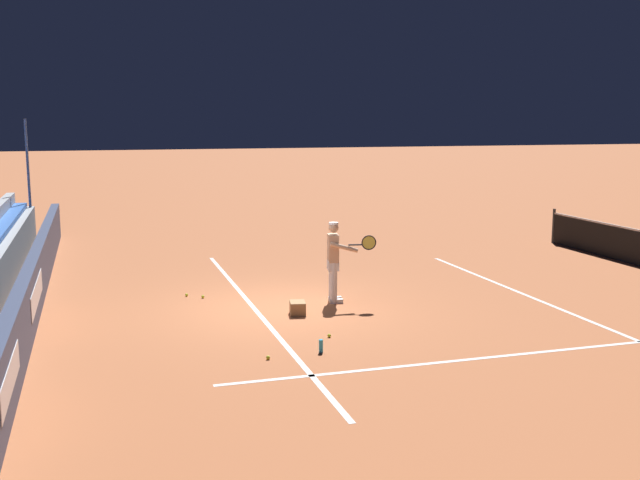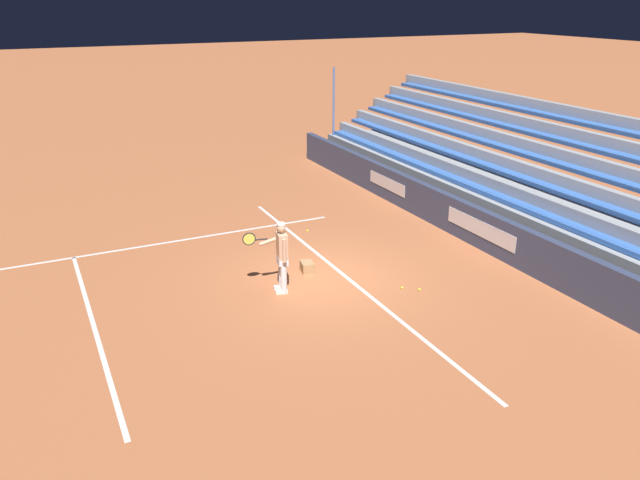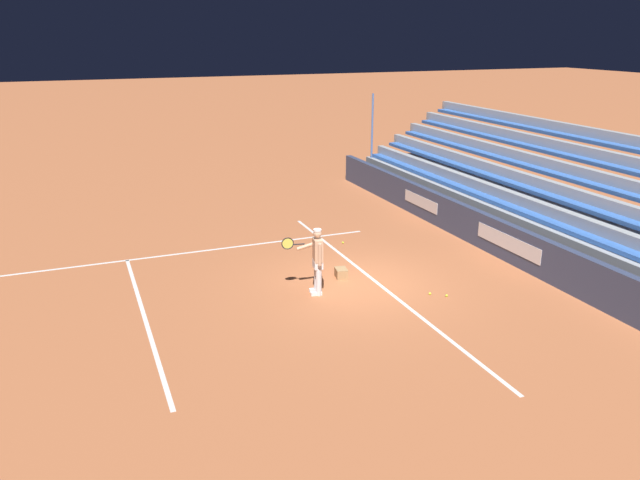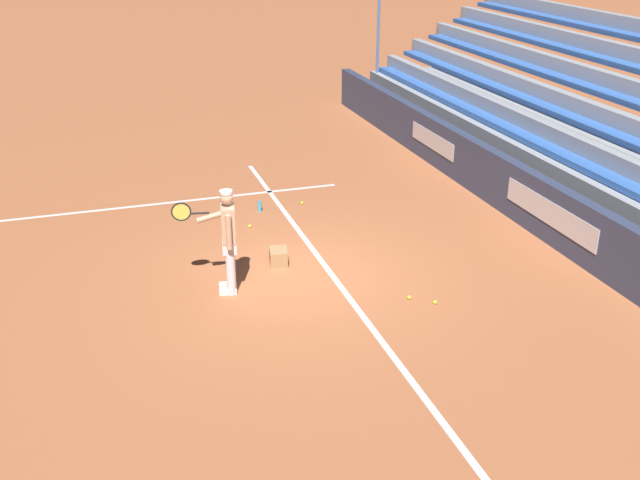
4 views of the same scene
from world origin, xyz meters
name	(u,v)px [view 4 (image 4 of 4)]	position (x,y,z in m)	size (l,w,h in m)	color
ground_plane	(301,275)	(0.00, 0.00, 0.00)	(160.00, 160.00, 0.00)	#B7663D
court_baseline_white	(329,271)	(0.00, -0.50, 0.00)	(12.00, 0.10, 0.01)	white
court_sideline_white	(52,215)	(4.11, 4.00, 0.00)	(0.10, 12.00, 0.01)	white
back_wall_sponsor_board	(551,212)	(0.01, -4.79, 0.55)	(22.54, 0.25, 1.10)	#384260
tennis_player	(227,240)	(-0.18, 1.24, 0.89)	(0.69, 0.96, 1.71)	silver
ball_box_cardboard	(278,256)	(0.57, 0.24, 0.13)	(0.40, 0.30, 0.26)	#A87F51
tennis_ball_near_player	(302,203)	(3.16, -0.96, 0.03)	(0.07, 0.07, 0.07)	#CCE533
tennis_ball_on_baseline	(409,298)	(-1.34, -1.38, 0.03)	(0.07, 0.07, 0.07)	#CCE533
tennis_ball_by_box	(250,226)	(2.27, 0.36, 0.03)	(0.07, 0.07, 0.07)	#CCE533
tennis_ball_toward_net	(435,302)	(-1.61, -1.71, 0.03)	(0.07, 0.07, 0.07)	#CCE533
water_bottle	(260,206)	(3.05, -0.03, 0.11)	(0.07, 0.07, 0.22)	#33B2E5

